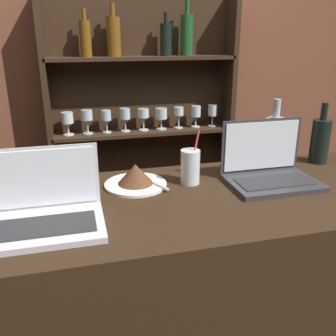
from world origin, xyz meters
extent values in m
cube|color=black|center=(0.00, 0.32, 0.50)|extent=(1.66, 0.64, 1.01)
cube|color=brown|center=(0.00, 1.53, 1.35)|extent=(7.00, 0.06, 2.70)
cube|color=#332114|center=(-0.46, 1.41, 0.87)|extent=(0.03, 0.18, 1.74)
cube|color=#332114|center=(0.63, 1.41, 0.87)|extent=(0.03, 0.18, 1.74)
cube|color=#332114|center=(0.08, 1.49, 0.87)|extent=(1.12, 0.02, 1.74)
cube|color=#332114|center=(0.08, 1.41, 0.52)|extent=(1.08, 0.18, 0.02)
cube|color=#332114|center=(0.08, 1.41, 0.96)|extent=(1.08, 0.18, 0.02)
cube|color=#332114|center=(0.08, 1.41, 1.40)|extent=(1.08, 0.18, 0.02)
cylinder|color=silver|center=(-0.36, 1.41, 0.97)|extent=(0.06, 0.06, 0.01)
cylinder|color=silver|center=(-0.36, 1.41, 1.01)|extent=(0.01, 0.01, 0.06)
cylinder|color=silver|center=(-0.36, 1.41, 1.07)|extent=(0.07, 0.07, 0.06)
cylinder|color=silver|center=(-0.25, 1.41, 0.97)|extent=(0.06, 0.06, 0.01)
cylinder|color=silver|center=(-0.25, 1.41, 1.01)|extent=(0.01, 0.01, 0.08)
cylinder|color=silver|center=(-0.25, 1.41, 1.08)|extent=(0.07, 0.07, 0.06)
cylinder|color=silver|center=(-0.14, 1.41, 0.97)|extent=(0.05, 0.05, 0.01)
cylinder|color=silver|center=(-0.14, 1.41, 1.01)|extent=(0.01, 0.01, 0.07)
cylinder|color=silver|center=(-0.14, 1.41, 1.08)|extent=(0.06, 0.06, 0.06)
cylinder|color=silver|center=(-0.03, 1.41, 0.97)|extent=(0.06, 0.06, 0.01)
cylinder|color=silver|center=(-0.03, 1.41, 1.01)|extent=(0.01, 0.01, 0.07)
cylinder|color=silver|center=(-0.03, 1.41, 1.08)|extent=(0.06, 0.06, 0.06)
cylinder|color=silver|center=(0.08, 1.41, 0.97)|extent=(0.06, 0.06, 0.01)
cylinder|color=silver|center=(0.08, 1.41, 1.01)|extent=(0.01, 0.01, 0.07)
cylinder|color=silver|center=(0.08, 1.41, 1.08)|extent=(0.07, 0.07, 0.05)
cylinder|color=silver|center=(0.19, 1.41, 0.97)|extent=(0.06, 0.06, 0.01)
cylinder|color=silver|center=(0.19, 1.41, 1.01)|extent=(0.01, 0.01, 0.06)
cylinder|color=silver|center=(0.19, 1.41, 1.07)|extent=(0.07, 0.07, 0.06)
cylinder|color=silver|center=(0.30, 1.41, 0.97)|extent=(0.05, 0.05, 0.01)
cylinder|color=silver|center=(0.30, 1.41, 1.01)|extent=(0.01, 0.01, 0.08)
cylinder|color=silver|center=(0.30, 1.41, 1.08)|extent=(0.06, 0.06, 0.05)
cylinder|color=silver|center=(0.42, 1.41, 0.97)|extent=(0.05, 0.05, 0.01)
cylinder|color=silver|center=(0.42, 1.41, 1.01)|extent=(0.01, 0.01, 0.06)
cylinder|color=silver|center=(0.42, 1.41, 1.07)|extent=(0.06, 0.06, 0.07)
cylinder|color=silver|center=(0.53, 1.41, 0.97)|extent=(0.05, 0.05, 0.01)
cylinder|color=silver|center=(0.53, 1.41, 1.01)|extent=(0.01, 0.01, 0.06)
cylinder|color=silver|center=(0.53, 1.41, 1.07)|extent=(0.06, 0.06, 0.07)
cylinder|color=brown|center=(-0.08, 1.41, 1.51)|extent=(0.08, 0.08, 0.21)
cylinder|color=brown|center=(-0.08, 1.41, 1.65)|extent=(0.03, 0.03, 0.07)
cylinder|color=#1E4C23|center=(0.35, 1.41, 1.52)|extent=(0.07, 0.07, 0.22)
cylinder|color=#1E4C23|center=(0.35, 1.41, 1.67)|extent=(0.03, 0.03, 0.07)
cylinder|color=black|center=(0.22, 1.41, 1.49)|extent=(0.07, 0.07, 0.18)
cylinder|color=black|center=(0.22, 1.41, 1.61)|extent=(0.02, 0.02, 0.06)
cylinder|color=brown|center=(-0.23, 1.41, 1.50)|extent=(0.06, 0.06, 0.19)
cylinder|color=brown|center=(-0.23, 1.41, 1.62)|extent=(0.02, 0.02, 0.06)
cube|color=silver|center=(-0.43, 0.20, 1.02)|extent=(0.33, 0.23, 0.02)
cube|color=#28282B|center=(-0.43, 0.19, 1.03)|extent=(0.28, 0.13, 0.00)
cube|color=silver|center=(-0.43, 0.32, 1.12)|extent=(0.33, 0.00, 0.20)
cube|color=white|center=(-0.43, 0.32, 1.12)|extent=(0.30, 0.01, 0.18)
cube|color=#333338|center=(0.35, 0.34, 1.02)|extent=(0.32, 0.22, 0.02)
cube|color=#28282B|center=(0.35, 0.33, 1.03)|extent=(0.27, 0.12, 0.00)
cube|color=#333338|center=(0.35, 0.45, 1.13)|extent=(0.32, 0.00, 0.20)
cube|color=white|center=(0.35, 0.45, 1.13)|extent=(0.30, 0.01, 0.18)
cylinder|color=white|center=(-0.13, 0.46, 1.01)|extent=(0.23, 0.23, 0.01)
cone|color=#51301C|center=(-0.13, 0.46, 1.05)|extent=(0.13, 0.13, 0.07)
cube|color=#B7B7BC|center=(-0.07, 0.45, 1.02)|extent=(0.08, 0.16, 0.00)
cylinder|color=silver|center=(0.07, 0.44, 1.07)|extent=(0.07, 0.07, 0.13)
cylinder|color=#E04C47|center=(0.08, 0.44, 1.11)|extent=(0.04, 0.01, 0.20)
cylinder|color=black|center=(0.67, 0.53, 1.10)|extent=(0.08, 0.08, 0.18)
cylinder|color=black|center=(0.67, 0.53, 1.23)|extent=(0.03, 0.03, 0.07)
cylinder|color=#B2C1C6|center=(0.47, 0.56, 1.11)|extent=(0.08, 0.08, 0.20)
cylinder|color=#B2C1C6|center=(0.47, 0.56, 1.24)|extent=(0.03, 0.03, 0.08)
camera|label=1|loc=(-0.33, -0.78, 1.53)|focal=40.00mm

